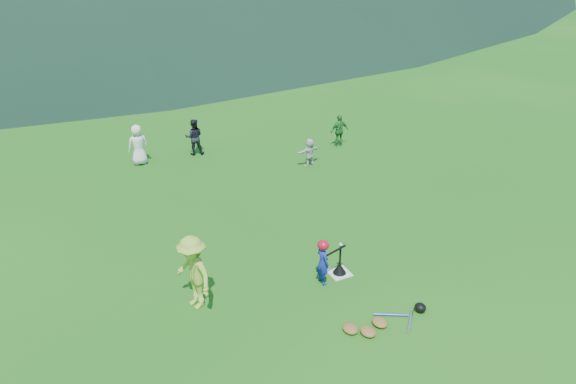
% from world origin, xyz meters
% --- Properties ---
extents(ground, '(120.00, 120.00, 0.00)m').
position_xyz_m(ground, '(0.00, 0.00, 0.00)').
color(ground, '#155313').
rests_on(ground, ground).
extents(home_plate, '(0.45, 0.45, 0.02)m').
position_xyz_m(home_plate, '(0.00, 0.00, 0.01)').
color(home_plate, silver).
rests_on(home_plate, ground).
extents(baseball, '(0.08, 0.08, 0.08)m').
position_xyz_m(baseball, '(0.00, 0.00, 0.74)').
color(baseball, white).
rests_on(baseball, batting_tee).
extents(batter_child, '(0.25, 0.38, 1.01)m').
position_xyz_m(batter_child, '(-0.51, -0.12, 0.51)').
color(batter_child, '#152597').
rests_on(batter_child, ground).
extents(adult_coach, '(0.83, 1.14, 1.58)m').
position_xyz_m(adult_coach, '(-3.17, 0.34, 0.79)').
color(adult_coach, '#98BB37').
rests_on(adult_coach, ground).
extents(fielder_a, '(0.63, 0.41, 1.29)m').
position_xyz_m(fielder_a, '(-2.43, 8.08, 0.64)').
color(fielder_a, silver).
rests_on(fielder_a, ground).
extents(fielder_b, '(0.69, 0.60, 1.21)m').
position_xyz_m(fielder_b, '(-0.61, 8.07, 0.60)').
color(fielder_b, black).
rests_on(fielder_b, ground).
extents(fielder_c, '(0.66, 0.30, 1.10)m').
position_xyz_m(fielder_c, '(4.00, 6.57, 0.55)').
color(fielder_c, '#22732C').
rests_on(fielder_c, ground).
extents(fielder_d, '(0.86, 0.41, 0.89)m').
position_xyz_m(fielder_d, '(2.30, 5.56, 0.45)').
color(fielder_d, silver).
rests_on(fielder_d, ground).
extents(batting_tee, '(0.30, 0.30, 0.68)m').
position_xyz_m(batting_tee, '(0.00, 0.00, 0.13)').
color(batting_tee, black).
rests_on(batting_tee, home_plate).
extents(batter_gear, '(0.73, 0.26, 0.37)m').
position_xyz_m(batter_gear, '(-0.48, -0.12, 0.91)').
color(batter_gear, '#B40C1F').
rests_on(batter_gear, ground).
extents(equipment_pile, '(1.80, 0.82, 0.19)m').
position_xyz_m(equipment_pile, '(-0.22, -1.84, 0.07)').
color(equipment_pile, olive).
rests_on(equipment_pile, ground).
extents(outfield_fence, '(70.07, 0.08, 1.33)m').
position_xyz_m(outfield_fence, '(0.00, 28.00, 0.70)').
color(outfield_fence, gray).
rests_on(outfield_fence, ground).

